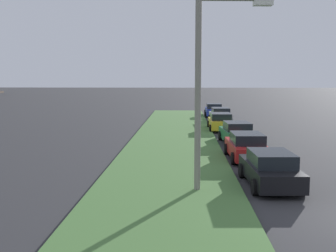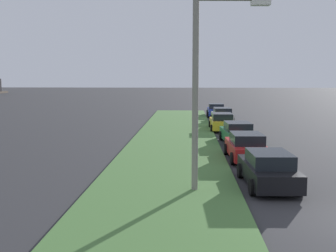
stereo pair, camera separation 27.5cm
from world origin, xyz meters
The scene contains 8 objects.
grass_median centered at (10.00, 6.73, 0.06)m, with size 60.00×6.00×0.12m, color #477238.
parked_car_black centered at (4.35, 2.48, 0.72)m, with size 4.37×2.15×1.47m.
parked_car_red centered at (9.70, 2.61, 0.72)m, with size 4.35×2.11×1.47m.
parked_car_green centered at (15.01, 2.44, 0.72)m, with size 4.40×2.21×1.47m.
parked_car_yellow centered at (21.60, 2.93, 0.72)m, with size 4.31×2.04×1.47m.
parked_car_silver centered at (27.45, 2.42, 0.72)m, with size 4.35×2.12×1.47m.
parked_car_blue centered at (33.45, 2.60, 0.72)m, with size 4.32×2.07×1.47m.
streetlight centered at (3.38, 5.16, 4.39)m, with size 0.48×2.88×7.50m.
Camera 2 is at (-11.98, 5.80, 4.51)m, focal length 42.92 mm.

